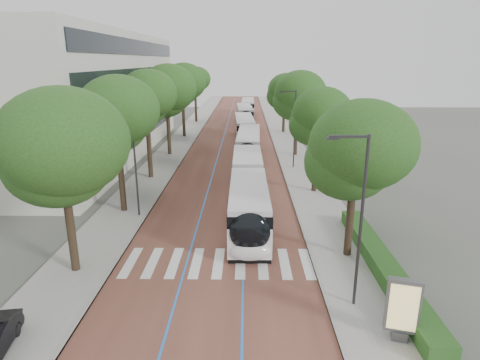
# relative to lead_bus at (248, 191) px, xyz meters

# --- Properties ---
(ground) EXTENTS (160.00, 160.00, 0.00)m
(ground) POSITION_rel_lead_bus_xyz_m (-1.91, -9.24, -1.63)
(ground) COLOR #51544C
(ground) RESTS_ON ground
(road) EXTENTS (11.00, 140.00, 0.02)m
(road) POSITION_rel_lead_bus_xyz_m (-1.91, 30.76, -1.62)
(road) COLOR brown
(road) RESTS_ON ground
(sidewalk_left) EXTENTS (4.00, 140.00, 0.12)m
(sidewalk_left) POSITION_rel_lead_bus_xyz_m (-9.41, 30.76, -1.57)
(sidewalk_left) COLOR gray
(sidewalk_left) RESTS_ON ground
(sidewalk_right) EXTENTS (4.00, 140.00, 0.12)m
(sidewalk_right) POSITION_rel_lead_bus_xyz_m (5.59, 30.76, -1.57)
(sidewalk_right) COLOR gray
(sidewalk_right) RESTS_ON ground
(kerb_left) EXTENTS (0.20, 140.00, 0.14)m
(kerb_left) POSITION_rel_lead_bus_xyz_m (-7.51, 30.76, -1.57)
(kerb_left) COLOR gray
(kerb_left) RESTS_ON ground
(kerb_right) EXTENTS (0.20, 140.00, 0.14)m
(kerb_right) POSITION_rel_lead_bus_xyz_m (3.69, 30.76, -1.57)
(kerb_right) COLOR gray
(kerb_right) RESTS_ON ground
(zebra_crossing) EXTENTS (10.55, 3.60, 0.01)m
(zebra_crossing) POSITION_rel_lead_bus_xyz_m (-1.71, -8.24, -1.60)
(zebra_crossing) COLOR silver
(zebra_crossing) RESTS_ON ground
(lane_line_left) EXTENTS (0.12, 126.00, 0.01)m
(lane_line_left) POSITION_rel_lead_bus_xyz_m (-3.51, 30.76, -1.60)
(lane_line_left) COLOR blue
(lane_line_left) RESTS_ON road
(lane_line_right) EXTENTS (0.12, 126.00, 0.01)m
(lane_line_right) POSITION_rel_lead_bus_xyz_m (-0.31, 30.76, -1.60)
(lane_line_right) COLOR blue
(lane_line_right) RESTS_ON road
(office_building) EXTENTS (18.11, 40.00, 14.00)m
(office_building) POSITION_rel_lead_bus_xyz_m (-21.39, 18.76, 5.37)
(office_building) COLOR #B7B6AA
(office_building) RESTS_ON ground
(hedge) EXTENTS (1.20, 14.00, 0.80)m
(hedge) POSITION_rel_lead_bus_xyz_m (7.19, -9.24, -1.11)
(hedge) COLOR #214718
(hedge) RESTS_ON sidewalk_right
(streetlight_near) EXTENTS (1.82, 0.20, 8.00)m
(streetlight_near) POSITION_rel_lead_bus_xyz_m (4.70, -12.24, 3.19)
(streetlight_near) COLOR #2E2D30
(streetlight_near) RESTS_ON sidewalk_right
(streetlight_far) EXTENTS (1.82, 0.20, 8.00)m
(streetlight_far) POSITION_rel_lead_bus_xyz_m (4.70, 12.76, 3.19)
(streetlight_far) COLOR #2E2D30
(streetlight_far) RESTS_ON sidewalk_right
(lamp_post_left) EXTENTS (0.14, 0.14, 8.00)m
(lamp_post_left) POSITION_rel_lead_bus_xyz_m (-8.01, -1.24, 2.49)
(lamp_post_left) COLOR #2E2D30
(lamp_post_left) RESTS_ON sidewalk_left
(trees_left) EXTENTS (6.47, 60.76, 10.14)m
(trees_left) POSITION_rel_lead_bus_xyz_m (-9.41, 14.23, 5.53)
(trees_left) COLOR black
(trees_left) RESTS_ON ground
(trees_right) EXTENTS (6.00, 47.78, 9.40)m
(trees_right) POSITION_rel_lead_bus_xyz_m (5.79, 13.95, 4.73)
(trees_right) COLOR black
(trees_right) RESTS_ON ground
(lead_bus) EXTENTS (2.65, 18.41, 3.20)m
(lead_bus) POSITION_rel_lead_bus_xyz_m (0.00, 0.00, 0.00)
(lead_bus) COLOR black
(lead_bus) RESTS_ON ground
(bus_queued_0) EXTENTS (2.90, 12.47, 3.20)m
(bus_queued_0) POSITION_rel_lead_bus_xyz_m (0.14, 16.24, -0.00)
(bus_queued_0) COLOR silver
(bus_queued_0) RESTS_ON ground
(bus_queued_1) EXTENTS (3.10, 12.50, 3.20)m
(bus_queued_1) POSITION_rel_lead_bus_xyz_m (-0.35, 28.38, -0.00)
(bus_queued_1) COLOR silver
(bus_queued_1) RESTS_ON ground
(bus_queued_2) EXTENTS (3.07, 12.50, 3.20)m
(bus_queued_2) POSITION_rel_lead_bus_xyz_m (-0.39, 42.67, -0.00)
(bus_queued_2) COLOR silver
(bus_queued_2) RESTS_ON ground
(bus_queued_3) EXTENTS (2.68, 12.43, 3.20)m
(bus_queued_3) POSITION_rel_lead_bus_xyz_m (0.23, 55.24, -0.00)
(bus_queued_3) COLOR silver
(bus_queued_3) RESTS_ON ground
(ad_panel) EXTENTS (1.35, 0.68, 2.71)m
(ad_panel) POSITION_rel_lead_bus_xyz_m (6.09, -14.70, -0.09)
(ad_panel) COLOR #59595B
(ad_panel) RESTS_ON sidewalk_right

